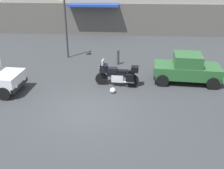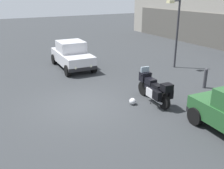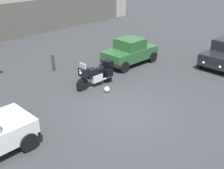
{
  "view_description": "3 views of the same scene",
  "coord_description": "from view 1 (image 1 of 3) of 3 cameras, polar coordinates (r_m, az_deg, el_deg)",
  "views": [
    {
      "loc": [
        1.75,
        -9.58,
        5.59
      ],
      "look_at": [
        1.01,
        0.63,
        1.01
      ],
      "focal_mm": 41.63,
      "sensor_mm": 36.0,
      "label": 1
    },
    {
      "loc": [
        9.1,
        -3.62,
        4.45
      ],
      "look_at": [
        1.06,
        0.83,
        1.11
      ],
      "focal_mm": 41.01,
      "sensor_mm": 36.0,
      "label": 2
    },
    {
      "loc": [
        -7.71,
        -6.2,
        5.72
      ],
      "look_at": [
        0.02,
        0.71,
        1.05
      ],
      "focal_mm": 44.2,
      "sensor_mm": 36.0,
      "label": 3
    }
  ],
  "objects": [
    {
      "name": "motorcycle",
      "position": [
        13.35,
        1.28,
        2.25
      ],
      "size": [
        2.26,
        0.8,
        1.36
      ],
      "rotation": [
        0.0,
        0.0,
        3.06
      ],
      "color": "black",
      "rests_on": "ground"
    },
    {
      "name": "car_compact_side",
      "position": [
        14.27,
        16.08,
        3.4
      ],
      "size": [
        3.56,
        1.93,
        1.56
      ],
      "rotation": [
        0.0,
        0.0,
        -0.08
      ],
      "color": "#235128",
      "rests_on": "ground"
    },
    {
      "name": "bollard_curbside",
      "position": [
        16.44,
        1.34,
        6.16
      ],
      "size": [
        0.16,
        0.16,
        1.0
      ],
      "color": "#333338",
      "rests_on": "ground"
    },
    {
      "name": "ground_plane",
      "position": [
        11.23,
        -5.39,
        -5.86
      ],
      "size": [
        80.0,
        80.0,
        0.0
      ],
      "primitive_type": "plane",
      "color": "#2D3033"
    },
    {
      "name": "streetlamp_curbside",
      "position": [
        17.47,
        -10.28,
        13.64
      ],
      "size": [
        0.28,
        0.94,
        4.07
      ],
      "color": "#2D2D33",
      "rests_on": "ground"
    },
    {
      "name": "helmet",
      "position": [
        12.71,
        0.15,
        -1.29
      ],
      "size": [
        0.28,
        0.28,
        0.28
      ],
      "primitive_type": "sphere",
      "color": "silver",
      "rests_on": "ground"
    }
  ]
}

